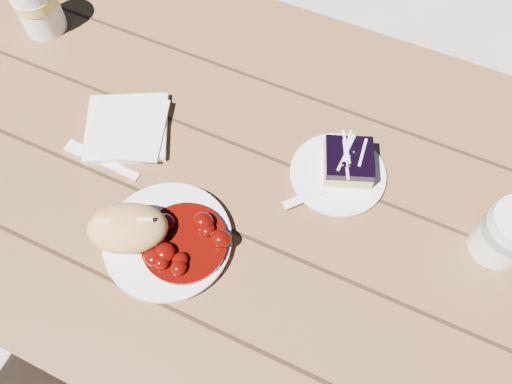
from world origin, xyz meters
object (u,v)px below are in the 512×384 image
at_px(picnic_table, 345,269).
at_px(blueberry_cake, 348,162).
at_px(dessert_plate, 338,174).
at_px(coffee_cup, 508,234).
at_px(main_plate, 168,241).
at_px(bread_roll, 128,228).
at_px(second_cup, 38,7).

bearing_deg(picnic_table, blueberry_cake, 120.87).
relative_size(dessert_plate, coffee_cup, 1.53).
distance_m(main_plate, blueberry_cake, 0.34).
bearing_deg(main_plate, bread_roll, -160.02).
relative_size(picnic_table, bread_roll, 15.47).
height_order(main_plate, second_cup, second_cup).
height_order(main_plate, blueberry_cake, blueberry_cake).
relative_size(main_plate, bread_roll, 1.60).
xyz_separation_m(main_plate, blueberry_cake, (0.22, 0.26, 0.03)).
bearing_deg(blueberry_cake, second_cup, 152.61).
bearing_deg(dessert_plate, coffee_cup, -3.54).
height_order(dessert_plate, second_cup, second_cup).
xyz_separation_m(main_plate, coffee_cup, (0.49, 0.22, 0.05)).
xyz_separation_m(blueberry_cake, coffee_cup, (0.27, -0.03, 0.02)).
bearing_deg(picnic_table, bread_roll, -154.36).
distance_m(bread_roll, dessert_plate, 0.37).
xyz_separation_m(bread_roll, dessert_plate, (0.27, 0.26, -0.04)).
height_order(coffee_cup, second_cup, same).
bearing_deg(bread_roll, blueberry_cake, 45.00).
xyz_separation_m(picnic_table, second_cup, (-0.77, 0.18, 0.22)).
relative_size(main_plate, second_cup, 1.92).
relative_size(dessert_plate, second_cup, 1.53).
relative_size(picnic_table, dessert_plate, 12.14).
bearing_deg(main_plate, picnic_table, 26.67).
height_order(picnic_table, bread_roll, bread_roll).
relative_size(picnic_table, second_cup, 18.57).
relative_size(coffee_cup, second_cup, 1.00).
relative_size(main_plate, blueberry_cake, 1.92).
xyz_separation_m(picnic_table, dessert_plate, (-0.08, 0.10, 0.17)).
distance_m(picnic_table, dessert_plate, 0.21).
bearing_deg(second_cup, coffee_cup, -5.95).
bearing_deg(picnic_table, main_plate, -153.33).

